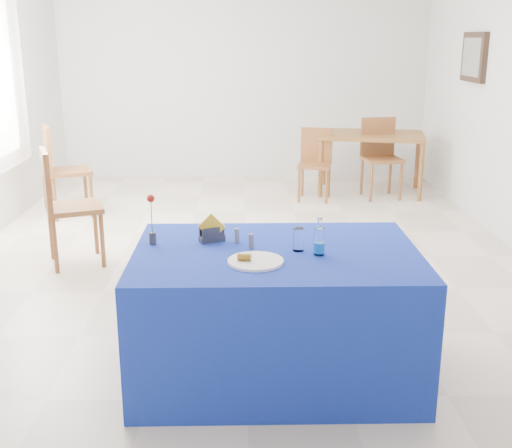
{
  "coord_description": "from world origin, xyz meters",
  "views": [
    {
      "loc": [
        -0.02,
        -5.45,
        1.91
      ],
      "look_at": [
        0.05,
        -2.06,
        0.92
      ],
      "focal_mm": 45.0,
      "sensor_mm": 36.0,
      "label": 1
    }
  ],
  "objects": [
    {
      "name": "oak_table",
      "position": [
        1.59,
        2.49,
        0.68
      ],
      "size": [
        1.4,
        1.05,
        0.76
      ],
      "color": "brown",
      "rests_on": "floor"
    },
    {
      "name": "drinking_glass",
      "position": [
        0.29,
        -2.05,
        0.82
      ],
      "size": [
        0.06,
        0.06,
        0.13
      ],
      "primitive_type": "cylinder",
      "color": "white",
      "rests_on": "blue_table"
    },
    {
      "name": "water_bottle",
      "position": [
        0.4,
        -2.12,
        0.83
      ],
      "size": [
        0.06,
        0.06,
        0.21
      ],
      "color": "white",
      "rests_on": "blue_table"
    },
    {
      "name": "chair_win_b",
      "position": [
        -2.01,
        1.44,
        0.58
      ],
      "size": [
        0.59,
        0.59,
        1.0
      ],
      "rotation": [
        0.0,
        0.0,
        1.96
      ],
      "color": "brown",
      "rests_on": "floor"
    },
    {
      "name": "floor",
      "position": [
        0.0,
        0.0,
        0.0
      ],
      "size": [
        7.0,
        7.0,
        0.0
      ],
      "primitive_type": "plane",
      "color": "beige",
      "rests_on": "ground"
    },
    {
      "name": "salt_shaker",
      "position": [
        -0.06,
        -1.9,
        0.8
      ],
      "size": [
        0.03,
        0.03,
        0.08
      ],
      "primitive_type": "cylinder",
      "color": "slate",
      "rests_on": "blue_table"
    },
    {
      "name": "rose_vase",
      "position": [
        -0.54,
        -1.92,
        0.9
      ],
      "size": [
        0.04,
        0.04,
        0.29
      ],
      "color": "#292A2F",
      "rests_on": "blue_table"
    },
    {
      "name": "blue_table",
      "position": [
        0.17,
        -2.04,
        0.38
      ],
      "size": [
        1.6,
        1.1,
        0.76
      ],
      "color": "#102697",
      "rests_on": "floor"
    },
    {
      "name": "room_shell",
      "position": [
        0.0,
        0.0,
        1.75
      ],
      "size": [
        7.0,
        7.0,
        7.0
      ],
      "color": "silver",
      "rests_on": "ground"
    },
    {
      "name": "picture_frame",
      "position": [
        2.47,
        1.6,
        1.7
      ],
      "size": [
        0.06,
        0.64,
        0.52
      ],
      "primitive_type": "cube",
      "color": "black",
      "rests_on": "room_shell"
    },
    {
      "name": "plate",
      "position": [
        0.05,
        -2.24,
        0.77
      ],
      "size": [
        0.3,
        0.3,
        0.01
      ],
      "primitive_type": "cylinder",
      "color": "white",
      "rests_on": "blue_table"
    },
    {
      "name": "pepper_shaker",
      "position": [
        0.03,
        -2.01,
        0.8
      ],
      "size": [
        0.03,
        0.03,
        0.08
      ],
      "primitive_type": "cylinder",
      "color": "#5B5C60",
      "rests_on": "blue_table"
    },
    {
      "name": "chair_win_a",
      "position": [
        -1.56,
        -0.13,
        0.58
      ],
      "size": [
        0.58,
        0.58,
        1.01
      ],
      "rotation": [
        0.0,
        0.0,
        1.93
      ],
      "color": "brown",
      "rests_on": "floor"
    },
    {
      "name": "chair_bg_left",
      "position": [
        0.86,
        2.2,
        0.49
      ],
      "size": [
        0.45,
        0.45,
        0.85
      ],
      "rotation": [
        0.0,
        0.0,
        -0.21
      ],
      "color": "brown",
      "rests_on": "floor"
    },
    {
      "name": "chair_bg_right",
      "position": [
        1.66,
        2.3,
        0.56
      ],
      "size": [
        0.48,
        0.48,
        0.96
      ],
      "rotation": [
        0.0,
        0.0,
        0.13
      ],
      "color": "brown",
      "rests_on": "floor"
    },
    {
      "name": "napkin_holder",
      "position": [
        -0.2,
        -1.87,
        0.81
      ],
      "size": [
        0.16,
        0.11,
        0.17
      ],
      "color": "#3A3A3F",
      "rests_on": "blue_table"
    },
    {
      "name": "banana_pieces",
      "position": [
        -0.01,
        -2.25,
        0.79
      ],
      "size": [
        0.08,
        0.05,
        0.04
      ],
      "color": "gold",
      "rests_on": "plate"
    },
    {
      "name": "picture_art",
      "position": [
        2.44,
        1.6,
        1.7
      ],
      "size": [
        0.02,
        0.52,
        0.4
      ],
      "primitive_type": "cube",
      "color": "#998C66",
      "rests_on": "room_shell"
    }
  ]
}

